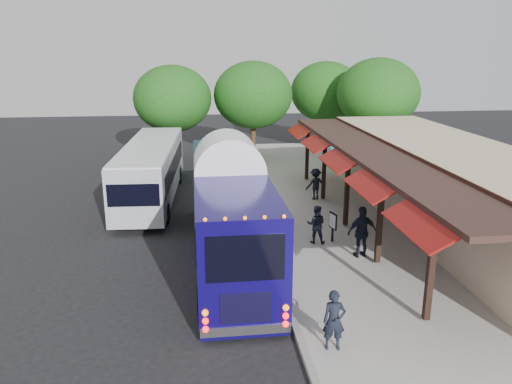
{
  "coord_description": "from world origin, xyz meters",
  "views": [
    {
      "loc": [
        -2.49,
        -16.02,
        7.61
      ],
      "look_at": [
        -0.15,
        4.13,
        1.8
      ],
      "focal_mm": 35.0,
      "sensor_mm": 36.0,
      "label": 1
    }
  ],
  "objects_px": {
    "ped_b": "(316,224)",
    "ped_d": "(315,184)",
    "ped_a": "(334,320)",
    "coach_bus": "(229,207)",
    "city_bus": "(151,169)",
    "sign_board": "(333,222)",
    "ped_c": "(362,232)"
  },
  "relations": [
    {
      "from": "ped_b",
      "to": "ped_d",
      "type": "bearing_deg",
      "value": -86.84
    },
    {
      "from": "city_bus",
      "to": "ped_d",
      "type": "bearing_deg",
      "value": -7.3
    },
    {
      "from": "ped_b",
      "to": "city_bus",
      "type": "bearing_deg",
      "value": -30.47
    },
    {
      "from": "sign_board",
      "to": "ped_c",
      "type": "bearing_deg",
      "value": -82.28
    },
    {
      "from": "ped_a",
      "to": "sign_board",
      "type": "relative_size",
      "value": 1.33
    },
    {
      "from": "city_bus",
      "to": "ped_c",
      "type": "relative_size",
      "value": 5.7
    },
    {
      "from": "ped_b",
      "to": "ped_c",
      "type": "bearing_deg",
      "value": 147.47
    },
    {
      "from": "ped_a",
      "to": "sign_board",
      "type": "bearing_deg",
      "value": 81.13
    },
    {
      "from": "coach_bus",
      "to": "city_bus",
      "type": "distance_m",
      "value": 8.88
    },
    {
      "from": "coach_bus",
      "to": "ped_a",
      "type": "relative_size",
      "value": 7.36
    },
    {
      "from": "ped_d",
      "to": "sign_board",
      "type": "relative_size",
      "value": 1.34
    },
    {
      "from": "coach_bus",
      "to": "sign_board",
      "type": "bearing_deg",
      "value": 10.0
    },
    {
      "from": "ped_d",
      "to": "sign_board",
      "type": "distance_m",
      "value": 5.92
    },
    {
      "from": "ped_c",
      "to": "ped_d",
      "type": "xyz_separation_m",
      "value": [
        0.0,
        7.47,
        -0.17
      ]
    },
    {
      "from": "city_bus",
      "to": "ped_a",
      "type": "xyz_separation_m",
      "value": [
        5.78,
        -14.65,
        -0.69
      ]
    },
    {
      "from": "ped_a",
      "to": "coach_bus",
      "type": "bearing_deg",
      "value": 115.03
    },
    {
      "from": "ped_b",
      "to": "sign_board",
      "type": "xyz_separation_m",
      "value": [
        0.69,
        0.05,
        0.04
      ]
    },
    {
      "from": "city_bus",
      "to": "ped_d",
      "type": "xyz_separation_m",
      "value": [
        8.38,
        -1.48,
        -0.68
      ]
    },
    {
      "from": "sign_board",
      "to": "city_bus",
      "type": "bearing_deg",
      "value": 121.19
    },
    {
      "from": "ped_c",
      "to": "sign_board",
      "type": "height_order",
      "value": "ped_c"
    },
    {
      "from": "ped_b",
      "to": "ped_d",
      "type": "relative_size",
      "value": 0.96
    },
    {
      "from": "city_bus",
      "to": "sign_board",
      "type": "xyz_separation_m",
      "value": [
        7.71,
        -7.36,
        -0.67
      ]
    },
    {
      "from": "city_bus",
      "to": "ped_b",
      "type": "relative_size",
      "value": 7.16
    },
    {
      "from": "city_bus",
      "to": "ped_c",
      "type": "distance_m",
      "value": 12.27
    },
    {
      "from": "ped_a",
      "to": "ped_c",
      "type": "bearing_deg",
      "value": 71.46
    },
    {
      "from": "ped_d",
      "to": "ped_a",
      "type": "bearing_deg",
      "value": 64.35
    },
    {
      "from": "ped_a",
      "to": "ped_b",
      "type": "distance_m",
      "value": 7.35
    },
    {
      "from": "coach_bus",
      "to": "ped_b",
      "type": "bearing_deg",
      "value": 11.26
    },
    {
      "from": "ped_b",
      "to": "ped_c",
      "type": "relative_size",
      "value": 0.8
    },
    {
      "from": "coach_bus",
      "to": "city_bus",
      "type": "height_order",
      "value": "coach_bus"
    },
    {
      "from": "ped_c",
      "to": "sign_board",
      "type": "bearing_deg",
      "value": -77.45
    },
    {
      "from": "ped_b",
      "to": "sign_board",
      "type": "height_order",
      "value": "ped_b"
    }
  ]
}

